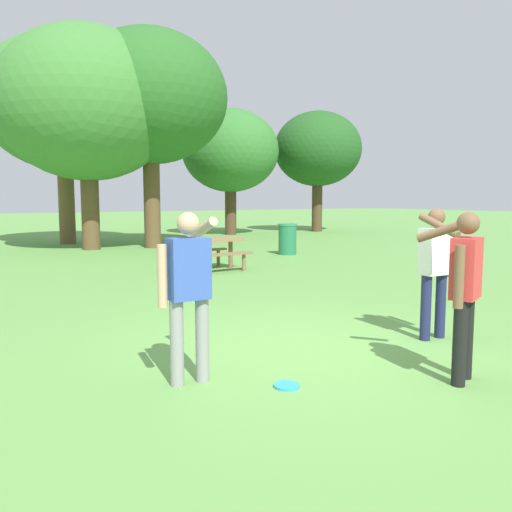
{
  "coord_description": "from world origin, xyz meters",
  "views": [
    {
      "loc": [
        -3.68,
        -4.85,
        1.78
      ],
      "look_at": [
        0.04,
        1.07,
        1.0
      ],
      "focal_mm": 37.13,
      "sensor_mm": 36.0,
      "label": 1
    }
  ],
  "objects_px": {
    "picnic_table_near": "(208,247)",
    "tree_tall_left": "(63,104)",
    "frisbee": "(287,386)",
    "trash_can_beside_table": "(287,239)",
    "person_thrower": "(188,284)",
    "tree_slender_mid": "(230,151)",
    "tree_broad_center": "(87,105)",
    "person_bystander": "(464,284)",
    "tree_far_right": "(150,98)",
    "tree_back_left": "(318,149)",
    "person_catcher": "(436,263)"
  },
  "relations": [
    {
      "from": "picnic_table_near",
      "to": "tree_tall_left",
      "type": "height_order",
      "value": "tree_tall_left"
    },
    {
      "from": "frisbee",
      "to": "picnic_table_near",
      "type": "distance_m",
      "value": 8.16
    },
    {
      "from": "trash_can_beside_table",
      "to": "tree_tall_left",
      "type": "height_order",
      "value": "tree_tall_left"
    },
    {
      "from": "person_thrower",
      "to": "picnic_table_near",
      "type": "xyz_separation_m",
      "value": [
        3.74,
        6.97,
        -0.4
      ]
    },
    {
      "from": "tree_tall_left",
      "to": "tree_slender_mid",
      "type": "bearing_deg",
      "value": 8.01
    },
    {
      "from": "tree_broad_center",
      "to": "picnic_table_near",
      "type": "bearing_deg",
      "value": -81.54
    },
    {
      "from": "person_thrower",
      "to": "tree_slender_mid",
      "type": "relative_size",
      "value": 0.28
    },
    {
      "from": "person_thrower",
      "to": "person_bystander",
      "type": "relative_size",
      "value": 1.0
    },
    {
      "from": "tree_far_right",
      "to": "picnic_table_near",
      "type": "bearing_deg",
      "value": -99.16
    },
    {
      "from": "tree_slender_mid",
      "to": "frisbee",
      "type": "bearing_deg",
      "value": -117.9
    },
    {
      "from": "tree_far_right",
      "to": "tree_back_left",
      "type": "xyz_separation_m",
      "value": [
        10.61,
        4.01,
        -0.94
      ]
    },
    {
      "from": "person_catcher",
      "to": "tree_tall_left",
      "type": "bearing_deg",
      "value": 92.45
    },
    {
      "from": "tree_broad_center",
      "to": "tree_far_right",
      "type": "bearing_deg",
      "value": -13.17
    },
    {
      "from": "person_thrower",
      "to": "tree_back_left",
      "type": "distance_m",
      "value": 23.36
    },
    {
      "from": "frisbee",
      "to": "tree_broad_center",
      "type": "relative_size",
      "value": 0.03
    },
    {
      "from": "person_catcher",
      "to": "tree_slender_mid",
      "type": "bearing_deg",
      "value": 68.28
    },
    {
      "from": "person_thrower",
      "to": "tree_far_right",
      "type": "xyz_separation_m",
      "value": [
        4.76,
        13.29,
        4.22
      ]
    },
    {
      "from": "trash_can_beside_table",
      "to": "tree_slender_mid",
      "type": "relative_size",
      "value": 0.16
    },
    {
      "from": "tree_slender_mid",
      "to": "person_bystander",
      "type": "bearing_deg",
      "value": -113.18
    },
    {
      "from": "person_bystander",
      "to": "tree_slender_mid",
      "type": "bearing_deg",
      "value": 66.82
    },
    {
      "from": "person_catcher",
      "to": "person_bystander",
      "type": "height_order",
      "value": "same"
    },
    {
      "from": "person_bystander",
      "to": "tree_broad_center",
      "type": "relative_size",
      "value": 0.22
    },
    {
      "from": "tree_far_right",
      "to": "person_bystander",
      "type": "bearing_deg",
      "value": -99.76
    },
    {
      "from": "person_thrower",
      "to": "person_catcher",
      "type": "relative_size",
      "value": 1.0
    },
    {
      "from": "tree_broad_center",
      "to": "tree_back_left",
      "type": "xyz_separation_m",
      "value": [
        12.63,
        3.53,
        -0.6
      ]
    },
    {
      "from": "picnic_table_near",
      "to": "tree_slender_mid",
      "type": "relative_size",
      "value": 0.3
    },
    {
      "from": "person_catcher",
      "to": "picnic_table_near",
      "type": "distance_m",
      "value": 7.18
    },
    {
      "from": "frisbee",
      "to": "picnic_table_near",
      "type": "height_order",
      "value": "picnic_table_near"
    },
    {
      "from": "tree_tall_left",
      "to": "tree_slender_mid",
      "type": "xyz_separation_m",
      "value": [
        7.8,
        1.1,
        -1.31
      ]
    },
    {
      "from": "frisbee",
      "to": "person_catcher",
      "type": "bearing_deg",
      "value": 9.12
    },
    {
      "from": "frisbee",
      "to": "tree_back_left",
      "type": "height_order",
      "value": "tree_back_left"
    },
    {
      "from": "tree_back_left",
      "to": "tree_slender_mid",
      "type": "bearing_deg",
      "value": 176.48
    },
    {
      "from": "person_thrower",
      "to": "tree_slender_mid",
      "type": "xyz_separation_m",
      "value": [
        10.36,
        17.6,
        2.99
      ]
    },
    {
      "from": "tree_back_left",
      "to": "picnic_table_near",
      "type": "bearing_deg",
      "value": -138.39
    },
    {
      "from": "picnic_table_near",
      "to": "tree_broad_center",
      "type": "bearing_deg",
      "value": 98.46
    },
    {
      "from": "tree_slender_mid",
      "to": "tree_back_left",
      "type": "xyz_separation_m",
      "value": [
        5.01,
        -0.31,
        0.29
      ]
    },
    {
      "from": "trash_can_beside_table",
      "to": "tree_back_left",
      "type": "bearing_deg",
      "value": 46.84
    },
    {
      "from": "person_thrower",
      "to": "tree_broad_center",
      "type": "distance_m",
      "value": 14.55
    },
    {
      "from": "person_thrower",
      "to": "frisbee",
      "type": "distance_m",
      "value": 1.33
    },
    {
      "from": "picnic_table_near",
      "to": "tree_broad_center",
      "type": "relative_size",
      "value": 0.24
    },
    {
      "from": "picnic_table_near",
      "to": "person_catcher",
      "type": "bearing_deg",
      "value": -93.71
    },
    {
      "from": "picnic_table_near",
      "to": "tree_tall_left",
      "type": "xyz_separation_m",
      "value": [
        -1.18,
        9.53,
        4.7
      ]
    },
    {
      "from": "person_catcher",
      "to": "trash_can_beside_table",
      "type": "xyz_separation_m",
      "value": [
        4.22,
        9.09,
        -0.48
      ]
    },
    {
      "from": "picnic_table_near",
      "to": "trash_can_beside_table",
      "type": "xyz_separation_m",
      "value": [
        3.76,
        1.93,
        -0.08
      ]
    },
    {
      "from": "picnic_table_near",
      "to": "trash_can_beside_table",
      "type": "relative_size",
      "value": 1.87
    },
    {
      "from": "picnic_table_near",
      "to": "tree_back_left",
      "type": "xyz_separation_m",
      "value": [
        11.62,
        10.32,
        3.68
      ]
    },
    {
      "from": "person_thrower",
      "to": "person_catcher",
      "type": "height_order",
      "value": "same"
    },
    {
      "from": "person_thrower",
      "to": "tree_far_right",
      "type": "relative_size",
      "value": 0.22
    },
    {
      "from": "tree_tall_left",
      "to": "tree_far_right",
      "type": "distance_m",
      "value": 3.89
    },
    {
      "from": "picnic_table_near",
      "to": "tree_far_right",
      "type": "bearing_deg",
      "value": 80.84
    }
  ]
}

